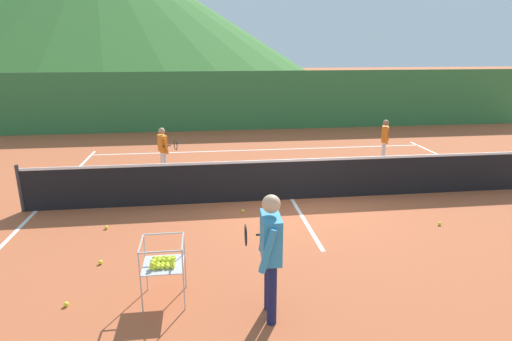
% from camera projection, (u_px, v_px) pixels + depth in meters
% --- Properties ---
extents(ground_plane, '(120.00, 120.00, 0.00)m').
position_uv_depth(ground_plane, '(292.00, 199.00, 9.91)').
color(ground_plane, '#B25633').
extents(line_baseline_far, '(11.38, 0.08, 0.01)m').
position_uv_depth(line_baseline_far, '(262.00, 150.00, 14.60)').
color(line_baseline_far, white).
rests_on(line_baseline_far, ground).
extents(line_sideline_west, '(0.08, 10.89, 0.01)m').
position_uv_depth(line_sideline_west, '(36.00, 211.00, 9.21)').
color(line_sideline_west, white).
rests_on(line_sideline_west, ground).
extents(line_service_center, '(0.08, 5.31, 0.01)m').
position_uv_depth(line_service_center, '(292.00, 199.00, 9.91)').
color(line_service_center, white).
rests_on(line_service_center, ground).
extents(tennis_net, '(11.97, 0.08, 1.05)m').
position_uv_depth(tennis_net, '(292.00, 179.00, 9.77)').
color(tennis_net, '#333338').
rests_on(tennis_net, ground).
extents(instructor, '(0.43, 0.78, 1.71)m').
position_uv_depth(instructor, '(270.00, 246.00, 5.36)').
color(instructor, '#191E4C').
rests_on(instructor, ground).
extents(student_0, '(0.57, 0.54, 1.31)m').
position_uv_depth(student_0, '(163.00, 146.00, 11.64)').
color(student_0, silver).
rests_on(student_0, ground).
extents(student_1, '(0.38, 0.53, 1.32)m').
position_uv_depth(student_1, '(385.00, 137.00, 12.85)').
color(student_1, silver).
rests_on(student_1, ground).
extents(ball_cart, '(0.58, 0.58, 0.90)m').
position_uv_depth(ball_cart, '(163.00, 263.00, 5.83)').
color(ball_cart, '#B7B7BC').
rests_on(ball_cart, ground).
extents(tennis_ball_0, '(0.07, 0.07, 0.07)m').
position_uv_depth(tennis_ball_0, '(106.00, 227.00, 8.29)').
color(tennis_ball_0, yellow).
rests_on(tennis_ball_0, ground).
extents(tennis_ball_1, '(0.07, 0.07, 0.07)m').
position_uv_depth(tennis_ball_1, '(440.00, 224.00, 8.46)').
color(tennis_ball_1, yellow).
rests_on(tennis_ball_1, ground).
extents(tennis_ball_3, '(0.07, 0.07, 0.07)m').
position_uv_depth(tennis_ball_3, '(100.00, 262.00, 6.95)').
color(tennis_ball_3, yellow).
rests_on(tennis_ball_3, ground).
extents(tennis_ball_4, '(0.07, 0.07, 0.07)m').
position_uv_depth(tennis_ball_4, '(243.00, 211.00, 9.12)').
color(tennis_ball_4, yellow).
rests_on(tennis_ball_4, ground).
extents(tennis_ball_5, '(0.07, 0.07, 0.07)m').
position_uv_depth(tennis_ball_5, '(66.00, 304.00, 5.83)').
color(tennis_ball_5, yellow).
rests_on(tennis_ball_5, ground).
extents(windscreen_fence, '(25.03, 0.08, 2.46)m').
position_uv_depth(windscreen_fence, '(250.00, 101.00, 17.80)').
color(windscreen_fence, '#33753D').
rests_on(windscreen_fence, ground).
extents(hill_0, '(56.72, 56.72, 17.45)m').
position_uv_depth(hill_0, '(100.00, 5.00, 56.96)').
color(hill_0, '#38702D').
rests_on(hill_0, ground).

